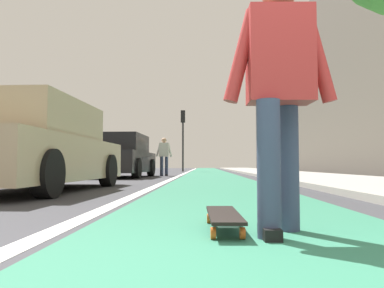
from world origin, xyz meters
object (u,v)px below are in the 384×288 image
(parked_car_near, at_px, (36,148))
(pedestrian_distant, at_px, (164,154))
(parked_car_mid, at_px, (120,157))
(traffic_light, at_px, (183,129))
(skater_person, at_px, (279,85))
(skateboard, at_px, (224,216))

(parked_car_near, distance_m, pedestrian_distant, 8.74)
(parked_car_mid, height_order, pedestrian_distant, pedestrian_distant)
(traffic_light, xyz_separation_m, pedestrian_distant, (-9.87, 0.20, -1.93))
(pedestrian_distant, bearing_deg, parked_car_near, 171.98)
(skater_person, bearing_deg, pedestrian_distant, 9.34)
(pedestrian_distant, bearing_deg, skater_person, -170.66)
(skateboard, relative_size, skater_person, 0.52)
(skateboard, relative_size, pedestrian_distant, 0.56)
(skateboard, distance_m, pedestrian_distant, 12.44)
(skater_person, distance_m, parked_car_mid, 11.26)
(parked_car_near, bearing_deg, parked_car_mid, 1.10)
(pedestrian_distant, bearing_deg, traffic_light, -1.14)
(skateboard, height_order, parked_car_near, parked_car_near)
(parked_car_near, relative_size, pedestrian_distant, 2.99)
(skateboard, distance_m, parked_car_near, 4.71)
(parked_car_near, distance_m, parked_car_mid, 6.94)
(traffic_light, height_order, pedestrian_distant, traffic_light)
(parked_car_near, relative_size, traffic_light, 1.12)
(skateboard, distance_m, skater_person, 0.92)
(parked_car_mid, relative_size, traffic_light, 1.07)
(parked_car_near, bearing_deg, pedestrian_distant, -8.02)
(parked_car_near, height_order, parked_car_mid, parked_car_mid)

